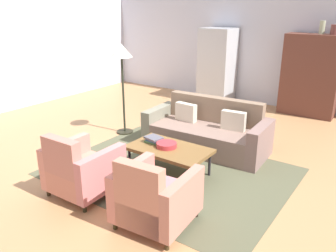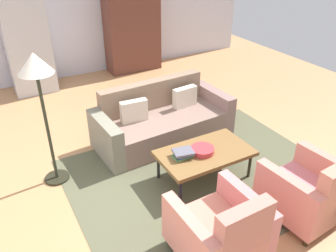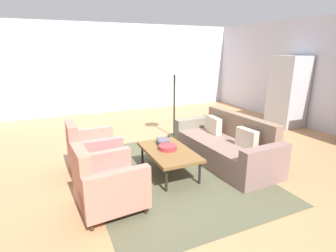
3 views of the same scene
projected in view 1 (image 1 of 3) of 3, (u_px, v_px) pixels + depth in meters
ground_plane at (152, 159)px, 5.62m from camera, size 10.76×10.76×0.00m
wall_back at (258, 47)px, 8.49m from camera, size 8.97×0.12×2.80m
area_rug at (171, 171)px, 5.20m from camera, size 3.40×2.60×0.01m
couch at (208, 132)px, 5.98m from camera, size 2.14×1.01×0.86m
coffee_table at (169, 150)px, 5.04m from camera, size 1.20×0.70×0.41m
armchair_left at (80, 171)px, 4.48m from camera, size 0.82×0.82×0.88m
armchair_right at (153, 199)px, 3.82m from camera, size 0.86×0.86×0.88m
fruit_bowl at (167, 145)px, 5.04m from camera, size 0.30×0.30×0.07m
book_stack at (154, 140)px, 5.20m from camera, size 0.28×0.24×0.09m
cabinet at (310, 76)px, 7.63m from camera, size 1.20×0.51×1.80m
vase_tall at (322, 27)px, 7.22m from camera, size 0.12×0.12×0.28m
vase_round at (335, 30)px, 7.10m from camera, size 0.16×0.16×0.21m
refrigerator at (217, 65)px, 8.77m from camera, size 0.80×0.73×1.85m
floor_lamp at (122, 59)px, 6.32m from camera, size 0.40×0.40×1.72m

